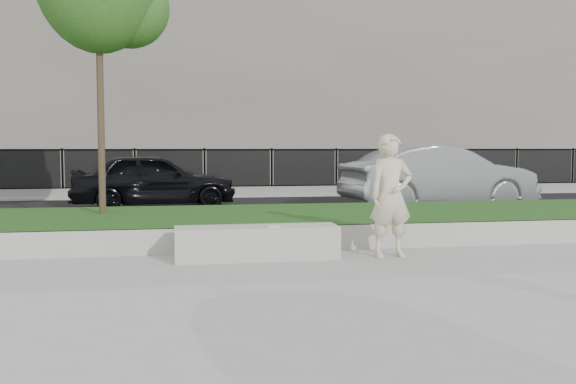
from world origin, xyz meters
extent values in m
plane|color=gray|center=(0.00, 0.00, 0.00)|extent=(90.00, 90.00, 0.00)
cube|color=black|center=(0.00, 3.00, 0.20)|extent=(34.00, 4.00, 0.40)
cube|color=#A5A39A|center=(0.00, 1.04, 0.20)|extent=(34.00, 0.08, 0.40)
cube|color=black|center=(0.00, 8.50, 0.02)|extent=(34.00, 7.00, 0.04)
cube|color=gray|center=(0.00, 13.00, 0.06)|extent=(34.00, 3.00, 0.12)
cube|color=slate|center=(0.00, 12.00, 0.24)|extent=(32.00, 0.30, 0.24)
cube|color=black|center=(0.00, 12.00, 0.87)|extent=(32.00, 0.04, 1.50)
cube|color=black|center=(0.00, 12.00, 1.57)|extent=(32.00, 0.05, 0.05)
cube|color=black|center=(0.00, 12.00, 0.37)|extent=(32.00, 0.05, 0.05)
cube|color=#67635A|center=(0.00, 20.00, 5.00)|extent=(34.00, 10.00, 10.00)
cube|color=#A5A39A|center=(-0.44, 0.40, 0.24)|extent=(2.40, 0.60, 0.49)
imported|color=beige|center=(1.56, 0.25, 0.92)|extent=(0.71, 0.49, 1.85)
cube|color=beige|center=(-0.25, 0.23, 0.50)|extent=(0.24, 0.21, 0.02)
cylinder|color=#38281C|center=(-2.95, 3.56, 3.09)|extent=(0.13, 0.13, 5.38)
sphere|color=#1D4D19|center=(-2.41, 3.78, 4.28)|extent=(1.51, 1.51, 1.51)
imported|color=black|center=(-2.12, 8.50, 0.78)|extent=(4.46, 2.10, 1.47)
imported|color=gray|center=(5.18, 6.78, 0.87)|extent=(5.19, 2.32, 1.65)
camera|label=1|loc=(-1.68, -8.89, 1.65)|focal=40.00mm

